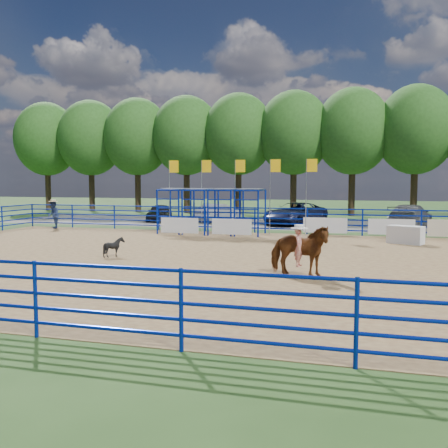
# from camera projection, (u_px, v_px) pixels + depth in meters

# --- Properties ---
(ground) EXTENTS (120.00, 120.00, 0.00)m
(ground) POSITION_uv_depth(u_px,v_px,m) (200.00, 259.00, 19.28)
(ground) COLOR #315220
(ground) RESTS_ON ground
(arena_dirt) EXTENTS (30.00, 20.00, 0.02)m
(arena_dirt) POSITION_uv_depth(u_px,v_px,m) (200.00, 259.00, 19.28)
(arena_dirt) COLOR olive
(arena_dirt) RESTS_ON ground
(gravel_strip) EXTENTS (40.00, 10.00, 0.01)m
(gravel_strip) POSITION_uv_depth(u_px,v_px,m) (276.00, 223.00, 35.58)
(gravel_strip) COLOR #67665C
(gravel_strip) RESTS_ON ground
(announcer_table) EXTENTS (1.77, 1.34, 0.86)m
(announcer_table) POSITION_uv_depth(u_px,v_px,m) (406.00, 235.00, 23.83)
(announcer_table) COLOR white
(announcer_table) RESTS_ON arena_dirt
(horse_and_rider) EXTENTS (2.04, 1.10, 2.24)m
(horse_and_rider) POSITION_uv_depth(u_px,v_px,m) (299.00, 249.00, 15.68)
(horse_and_rider) COLOR brown
(horse_and_rider) RESTS_ON arena_dirt
(calf) EXTENTS (0.82, 0.75, 0.79)m
(calf) POSITION_uv_depth(u_px,v_px,m) (114.00, 247.00, 19.68)
(calf) COLOR black
(calf) RESTS_ON arena_dirt
(spectator_cowboy) EXTENTS (1.03, 1.07, 1.79)m
(spectator_cowboy) POSITION_uv_depth(u_px,v_px,m) (53.00, 214.00, 31.42)
(spectator_cowboy) COLOR navy
(spectator_cowboy) RESTS_ON arena_dirt
(car_a) EXTENTS (2.23, 3.95, 1.27)m
(car_a) POSITION_uv_depth(u_px,v_px,m) (159.00, 213.00, 37.30)
(car_a) COLOR black
(car_a) RESTS_ON gravel_strip
(car_b) EXTENTS (2.67, 4.26, 1.33)m
(car_b) POSITION_uv_depth(u_px,v_px,m) (218.00, 213.00, 36.60)
(car_b) COLOR gray
(car_b) RESTS_ON gravel_strip
(car_c) EXTENTS (4.47, 5.97, 1.51)m
(car_c) POSITION_uv_depth(u_px,v_px,m) (295.00, 214.00, 34.33)
(car_c) COLOR #151835
(car_c) RESTS_ON gravel_strip
(car_d) EXTENTS (3.38, 5.51, 1.49)m
(car_d) POSITION_uv_depth(u_px,v_px,m) (410.00, 216.00, 32.22)
(car_d) COLOR #59595C
(car_d) RESTS_ON gravel_strip
(perimeter_fence) EXTENTS (30.10, 20.10, 1.50)m
(perimeter_fence) POSITION_uv_depth(u_px,v_px,m) (200.00, 240.00, 19.21)
(perimeter_fence) COLOR #0722A7
(perimeter_fence) RESTS_ON ground
(chute_assembly) EXTENTS (19.32, 2.41, 4.20)m
(chute_assembly) POSITION_uv_depth(u_px,v_px,m) (218.00, 212.00, 28.16)
(chute_assembly) COLOR #0722A7
(chute_assembly) RESTS_ON ground
(treeline) EXTENTS (56.40, 6.40, 11.24)m
(treeline) POSITION_uv_depth(u_px,v_px,m) (294.00, 129.00, 43.55)
(treeline) COLOR #3F2B19
(treeline) RESTS_ON ground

